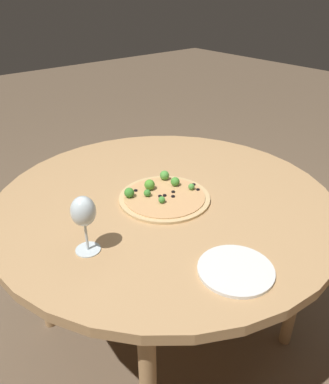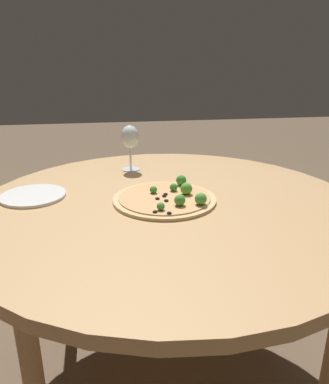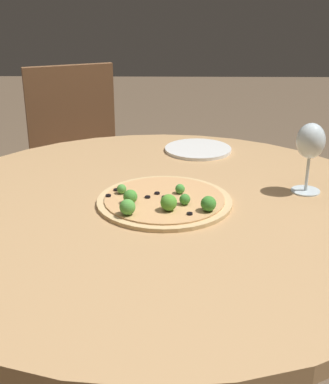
# 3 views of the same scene
# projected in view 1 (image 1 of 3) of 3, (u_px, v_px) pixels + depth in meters

# --- Properties ---
(ground_plane) EXTENTS (12.00, 12.00, 0.00)m
(ground_plane) POSITION_uv_depth(u_px,v_px,m) (165.00, 332.00, 1.76)
(ground_plane) COLOR brown
(dining_table) EXTENTS (1.26, 1.26, 0.74)m
(dining_table) POSITION_uv_depth(u_px,v_px,m) (165.00, 210.00, 1.43)
(dining_table) COLOR tan
(dining_table) RESTS_ON ground_plane
(pizza) EXTENTS (0.34, 0.34, 0.05)m
(pizza) POSITION_uv_depth(u_px,v_px,m) (163.00, 196.00, 1.38)
(pizza) COLOR tan
(pizza) RESTS_ON dining_table
(wine_glass) EXTENTS (0.08, 0.08, 0.18)m
(wine_glass) POSITION_uv_depth(u_px,v_px,m) (84.00, 213.00, 1.06)
(wine_glass) COLOR silver
(wine_glass) RESTS_ON dining_table
(plate_near) EXTENTS (0.21, 0.21, 0.01)m
(plate_near) POSITION_uv_depth(u_px,v_px,m) (236.00, 270.00, 1.04)
(plate_near) COLOR silver
(plate_near) RESTS_ON dining_table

